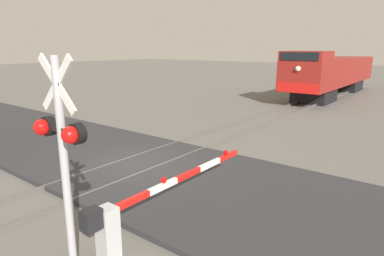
% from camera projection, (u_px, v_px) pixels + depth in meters
% --- Properties ---
extents(ground_plane, '(160.00, 160.00, 0.00)m').
position_uv_depth(ground_plane, '(137.00, 167.00, 11.70)').
color(ground_plane, '#605E59').
extents(rail_track_left, '(0.08, 80.00, 0.15)m').
position_uv_depth(rail_track_left, '(123.00, 161.00, 12.11)').
color(rail_track_left, '#59544C').
rests_on(rail_track_left, ground_plane).
extents(rail_track_right, '(0.08, 80.00, 0.15)m').
position_uv_depth(rail_track_right, '(152.00, 170.00, 11.25)').
color(rail_track_right, '#59544C').
rests_on(rail_track_right, ground_plane).
extents(road_surface, '(36.00, 6.03, 0.15)m').
position_uv_depth(road_surface, '(137.00, 165.00, 11.68)').
color(road_surface, '#2D2D30').
rests_on(road_surface, ground_plane).
extents(locomotive, '(3.02, 16.41, 3.82)m').
position_uv_depth(locomotive, '(332.00, 73.00, 28.41)').
color(locomotive, black).
rests_on(locomotive, ground_plane).
extents(crossing_signal, '(1.18, 0.33, 3.98)m').
position_uv_depth(crossing_signal, '(62.00, 147.00, 5.54)').
color(crossing_signal, '#ADADB2').
rests_on(crossing_signal, ground_plane).
extents(crossing_gate, '(0.36, 5.38, 1.18)m').
position_uv_depth(crossing_gate, '(133.00, 211.00, 7.05)').
color(crossing_gate, silver).
rests_on(crossing_gate, ground_plane).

